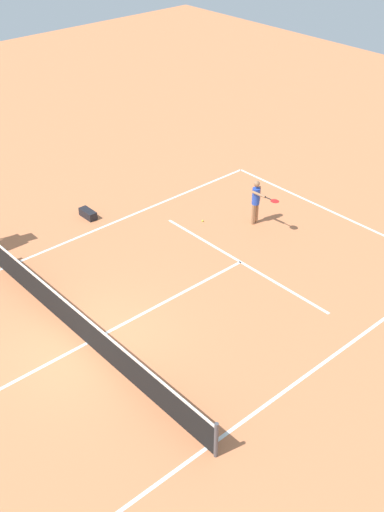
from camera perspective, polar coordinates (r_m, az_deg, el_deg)
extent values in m
plane|color=#D37A4C|center=(18.29, -9.29, -7.64)|extent=(60.00, 60.00, 0.00)
cube|color=white|center=(24.68, 12.51, 3.79)|extent=(9.82, 0.10, 0.01)
cube|color=white|center=(15.49, 1.32, -16.69)|extent=(0.10, 22.13, 0.01)
cube|color=white|center=(21.85, -16.47, -1.08)|extent=(0.10, 22.13, 0.01)
cube|color=white|center=(21.33, 4.34, -0.53)|extent=(7.36, 0.10, 0.01)
cube|color=white|center=(18.29, -9.29, -7.63)|extent=(0.10, 12.17, 0.01)
cylinder|color=#4C4C51|center=(14.95, 2.16, -16.04)|extent=(0.10, 0.10, 1.07)
cube|color=black|center=(18.00, -9.42, -6.55)|extent=(10.42, 0.03, 0.91)
cube|color=white|center=(17.70, -9.56, -5.37)|extent=(10.42, 0.04, 0.06)
cylinder|color=#9E704C|center=(23.42, 5.77, 3.88)|extent=(0.12, 0.12, 0.79)
cylinder|color=#9E704C|center=(23.29, 5.46, 3.70)|extent=(0.12, 0.12, 0.79)
cylinder|color=#2647B7|center=(23.02, 5.71, 5.32)|extent=(0.28, 0.28, 0.62)
sphere|color=#9E704C|center=(22.79, 5.78, 6.40)|extent=(0.22, 0.22, 0.22)
cylinder|color=#9E704C|center=(23.13, 6.01, 5.54)|extent=(0.09, 0.09, 0.55)
cylinder|color=#9E704C|center=(22.63, 5.98, 5.46)|extent=(0.56, 0.13, 0.09)
cylinder|color=black|center=(22.41, 6.79, 5.11)|extent=(0.26, 0.05, 0.04)
ellipsoid|color=red|center=(22.26, 7.37, 4.86)|extent=(0.34, 0.30, 0.04)
sphere|color=#CCE033|center=(23.50, 0.95, 3.15)|extent=(0.07, 0.07, 0.07)
cube|color=black|center=(24.03, -9.23, 3.73)|extent=(0.76, 0.32, 0.30)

